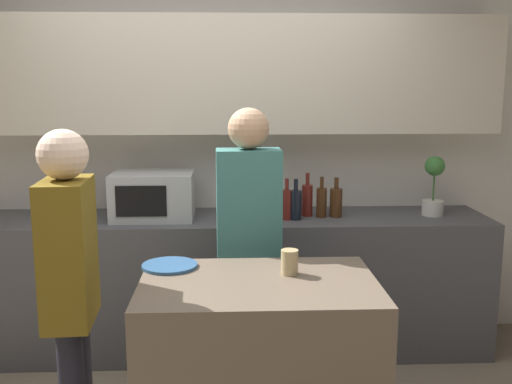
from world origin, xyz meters
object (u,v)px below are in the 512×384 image
at_px(bottle_3, 321,202).
at_px(bottle_1, 296,204).
at_px(toaster, 70,205).
at_px(potted_plant, 434,186).
at_px(person_left, 249,233).
at_px(bottle_0, 287,204).
at_px(bottle_4, 336,202).
at_px(cup_0, 290,262).
at_px(bottle_2, 307,200).
at_px(microwave, 153,195).
at_px(plate_on_island, 170,266).
at_px(person_center, 70,283).

bearing_deg(bottle_3, bottle_1, -159.81).
relative_size(toaster, potted_plant, 0.66).
relative_size(bottle_1, person_left, 0.16).
xyz_separation_m(potted_plant, bottle_0, (-0.98, -0.09, -0.10)).
relative_size(potted_plant, bottle_1, 1.50).
height_order(bottle_4, cup_0, bottle_4).
distance_m(bottle_3, cup_0, 1.26).
xyz_separation_m(bottle_2, person_left, (-0.41, -0.74, -0.04)).
distance_m(microwave, bottle_1, 0.92).
height_order(potted_plant, plate_on_island, potted_plant).
bearing_deg(toaster, plate_on_island, -56.13).
xyz_separation_m(bottle_0, person_left, (-0.26, -0.63, -0.03)).
relative_size(bottle_0, bottle_1, 1.01).
distance_m(potted_plant, bottle_4, 0.66).
bearing_deg(toaster, person_left, -32.43).
xyz_separation_m(toaster, plate_on_island, (0.75, -1.11, -0.07)).
distance_m(bottle_1, cup_0, 1.16).
relative_size(microwave, person_center, 0.33).
distance_m(potted_plant, person_center, 2.45).
relative_size(potted_plant, plate_on_island, 1.52).
bearing_deg(bottle_0, toaster, 176.49).
relative_size(potted_plant, bottle_3, 1.48).
height_order(potted_plant, person_center, person_center).
bearing_deg(bottle_0, person_left, -112.65).
relative_size(bottle_1, cup_0, 2.33).
relative_size(bottle_0, person_center, 0.17).
xyz_separation_m(bottle_0, bottle_3, (0.23, 0.07, -0.00)).
distance_m(bottle_0, bottle_2, 0.18).
distance_m(bottle_3, bottle_4, 0.10).
height_order(potted_plant, cup_0, potted_plant).
distance_m(bottle_2, person_left, 0.85).
distance_m(bottle_0, bottle_1, 0.06).
relative_size(microwave, bottle_0, 1.94).
xyz_separation_m(bottle_1, person_center, (-1.10, -1.29, -0.07)).
relative_size(bottle_2, person_center, 0.18).
relative_size(toaster, plate_on_island, 1.00).
height_order(microwave, bottle_3, microwave).
height_order(bottle_0, bottle_1, bottle_0).
distance_m(bottle_2, person_center, 1.83).
height_order(bottle_1, plate_on_island, bottle_1).
distance_m(bottle_2, bottle_3, 0.10).
bearing_deg(cup_0, toaster, 136.31).
height_order(bottle_1, cup_0, bottle_1).
relative_size(potted_plant, person_left, 0.24).
relative_size(person_left, person_center, 1.04).
bearing_deg(plate_on_island, toaster, 123.87).
relative_size(cup_0, person_left, 0.07).
bearing_deg(bottle_1, person_center, -130.48).
height_order(bottle_1, bottle_4, bottle_1).
bearing_deg(potted_plant, bottle_1, -174.71).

